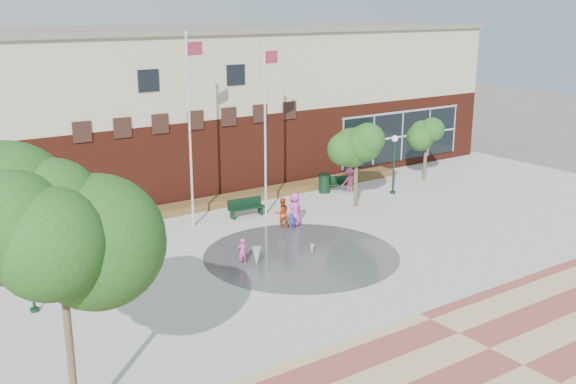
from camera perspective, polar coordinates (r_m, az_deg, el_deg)
ground at (r=26.85m, az=4.93°, el=-7.23°), size 120.00×120.00×0.00m
plaza_concrete at (r=29.80m, az=0.00°, el=-4.82°), size 46.00×18.00×0.01m
paver_band at (r=22.47m, az=16.69°, el=-12.60°), size 46.00×6.00×0.01m
splash_pad at (r=29.04m, az=1.13°, el=-5.38°), size 8.40×8.40×0.01m
library_building at (r=40.17m, az=-11.16°, el=7.02°), size 44.40×10.40×9.20m
flower_bed at (r=35.98m, az=-6.95°, el=-1.35°), size 26.00×1.20×0.40m
flagpole_left at (r=31.85m, az=-8.28°, el=5.96°), size 1.05×0.40×9.27m
flagpole_right at (r=33.42m, az=-1.90°, el=6.07°), size 1.04×0.39×8.75m
lamp_left at (r=24.77m, az=-21.08°, el=-5.14°), size 0.35×0.35×3.30m
lamp_right at (r=38.40m, az=8.97°, el=2.88°), size 0.36×0.36×3.38m
bench_left at (r=31.18m, az=-13.31°, el=-3.79°), size 1.75×0.83×0.85m
bench_mid at (r=34.20m, az=-3.55°, el=-1.62°), size 1.94×0.69×0.95m
bench_right at (r=38.93m, az=4.30°, el=0.45°), size 1.79×1.16×0.88m
trash_can at (r=38.53m, az=3.10°, el=0.74°), size 0.68×0.68×1.12m
tree_big_left at (r=16.56m, az=-18.77°, el=-3.93°), size 4.43×4.43×7.07m
tree_mid at (r=35.22m, az=5.85°, el=4.17°), size 2.84×2.84×4.79m
tree_small_right at (r=41.49m, az=11.65°, el=4.65°), size 2.23×2.23×3.82m
water_jet_a at (r=27.89m, az=-2.66°, el=-6.29°), size 0.40×0.40×0.78m
water_jet_b at (r=29.14m, az=2.05°, el=-5.31°), size 0.19×0.19×0.44m
child_splash at (r=27.88m, az=-3.88°, el=-5.06°), size 0.43×0.30×1.14m
adult_red at (r=32.21m, az=-0.52°, el=-1.82°), size 0.89×0.79×1.54m
adult_pink at (r=32.60m, az=0.59°, el=-1.50°), size 0.89×0.66×1.65m
child_blue at (r=32.01m, az=0.36°, el=-2.54°), size 0.56×0.41×0.88m
person_bench at (r=38.37m, az=5.22°, el=0.93°), size 1.03×0.67×1.51m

